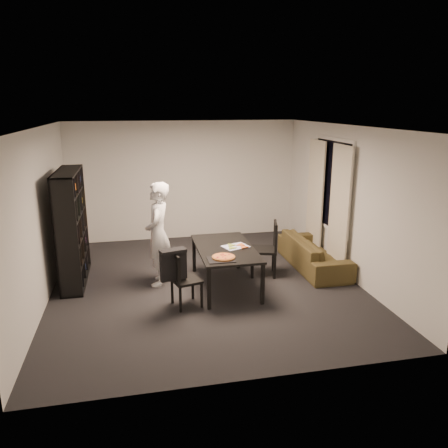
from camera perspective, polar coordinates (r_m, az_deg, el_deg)
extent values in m
cube|color=black|center=(7.47, -2.39, -7.75)|extent=(5.00, 5.50, 0.01)
cube|color=white|center=(6.88, -2.64, 12.58)|extent=(5.00, 5.50, 0.01)
cube|color=silver|center=(9.74, -5.21, 5.65)|extent=(5.00, 0.01, 2.60)
cube|color=silver|center=(4.49, 3.36, -5.98)|extent=(5.00, 0.01, 2.60)
cube|color=silver|center=(7.11, -22.80, 0.87)|extent=(0.01, 5.50, 2.60)
cube|color=silver|center=(7.86, 15.79, 2.79)|extent=(0.01, 5.50, 2.60)
cube|color=black|center=(8.34, 13.91, 5.02)|extent=(0.02, 1.40, 1.60)
cube|color=white|center=(8.34, 13.88, 5.02)|extent=(0.03, 1.52, 1.72)
cube|color=beige|center=(7.92, 14.80, 1.83)|extent=(0.03, 0.70, 2.25)
cube|color=beige|center=(8.83, 11.82, 3.40)|extent=(0.03, 0.70, 2.25)
cube|color=black|center=(7.71, -19.24, -0.41)|extent=(0.35, 1.50, 1.90)
cube|color=black|center=(7.12, 0.17, -3.21)|extent=(0.91, 1.64, 0.04)
cube|color=black|center=(6.47, -1.96, -8.45)|extent=(0.05, 0.05, 0.65)
cube|color=black|center=(6.64, 5.07, -7.83)|extent=(0.05, 0.05, 0.65)
cube|color=black|center=(7.89, -3.93, -3.99)|extent=(0.05, 0.05, 0.65)
cube|color=black|center=(8.03, 1.86, -3.60)|extent=(0.05, 0.05, 0.65)
cube|color=black|center=(6.57, -4.93, -7.31)|extent=(0.48, 0.48, 0.04)
cube|color=black|center=(6.43, -6.46, -5.68)|extent=(0.14, 0.39, 0.42)
cube|color=black|center=(6.36, -6.51, -4.06)|extent=(0.13, 0.37, 0.05)
cube|color=black|center=(6.58, -2.94, -9.28)|extent=(0.04, 0.04, 0.39)
cube|color=black|center=(6.86, -4.11, -8.22)|extent=(0.04, 0.04, 0.39)
cube|color=black|center=(6.46, -5.72, -9.82)|extent=(0.04, 0.04, 0.39)
cube|color=black|center=(6.75, -6.79, -8.71)|extent=(0.04, 0.04, 0.39)
cube|color=black|center=(7.72, 5.16, -3.38)|extent=(0.55, 0.55, 0.04)
cube|color=black|center=(7.65, 6.73, -1.53)|extent=(0.16, 0.44, 0.48)
cube|color=black|center=(7.59, 6.78, 0.05)|extent=(0.14, 0.42, 0.05)
cube|color=black|center=(7.98, 3.69, -4.55)|extent=(0.04, 0.04, 0.44)
cube|color=black|center=(7.62, 3.71, -5.54)|extent=(0.04, 0.04, 0.44)
cube|color=black|center=(7.99, 6.47, -4.58)|extent=(0.04, 0.04, 0.44)
cube|color=black|center=(7.63, 6.62, -5.57)|extent=(0.04, 0.04, 0.44)
cube|color=black|center=(6.41, -6.62, -5.51)|extent=(0.40, 0.18, 0.42)
cube|color=black|center=(6.33, -6.69, -3.52)|extent=(0.41, 0.26, 0.05)
imported|color=silver|center=(7.27, -8.60, -1.33)|extent=(0.54, 0.70, 1.73)
cube|color=black|center=(6.56, -0.40, -4.65)|extent=(0.41, 0.33, 0.01)
cylinder|color=#995B2C|center=(6.60, -0.06, -4.35)|extent=(0.35, 0.35, 0.02)
cylinder|color=gold|center=(6.60, -0.06, -4.23)|extent=(0.31, 0.31, 0.01)
cube|color=white|center=(7.15, 1.52, -2.95)|extent=(0.48, 0.42, 0.01)
imported|color=#382A16|center=(8.26, 11.61, -3.70)|extent=(0.75, 1.91, 0.56)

